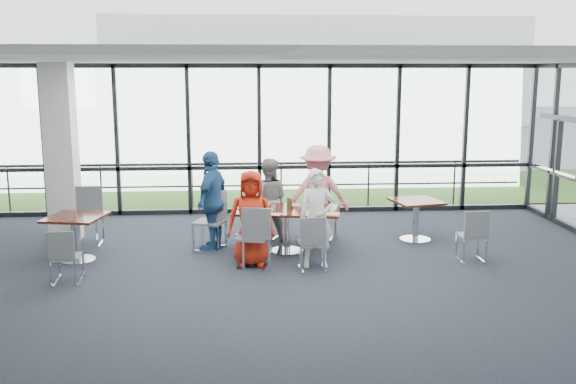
{
  "coord_description": "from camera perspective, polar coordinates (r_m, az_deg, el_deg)",
  "views": [
    {
      "loc": [
        -0.37,
        -8.67,
        3.06
      ],
      "look_at": [
        0.37,
        1.6,
        1.1
      ],
      "focal_mm": 40.0,
      "sensor_mm": 36.0,
      "label": 1
    }
  ],
  "objects": [
    {
      "name": "side_table_left",
      "position": [
        10.89,
        -18.33,
        -2.65
      ],
      "size": [
        1.0,
        1.0,
        0.75
      ],
      "rotation": [
        0.0,
        0.0,
        -0.2
      ],
      "color": "#39190D",
      "rests_on": "ground"
    },
    {
      "name": "plate_fl",
      "position": [
        11.24,
        -2.28,
        -1.04
      ],
      "size": [
        0.26,
        0.26,
        0.01
      ],
      "primitive_type": "cylinder",
      "color": "white",
      "rests_on": "main_table"
    },
    {
      "name": "tumbler_b",
      "position": [
        10.63,
        1.18,
        -1.38
      ],
      "size": [
        0.07,
        0.07,
        0.14
      ],
      "primitive_type": "cylinder",
      "color": "white",
      "rests_on": "main_table"
    },
    {
      "name": "curtain_wall_back",
      "position": [
        13.75,
        -2.56,
        4.68
      ],
      "size": [
        12.0,
        0.1,
        3.2
      ],
      "primitive_type": "cube",
      "color": "white",
      "rests_on": "ground"
    },
    {
      "name": "plate_nr",
      "position": [
        10.46,
        2.7,
        -1.94
      ],
      "size": [
        0.26,
        0.26,
        0.01
      ],
      "primitive_type": "cylinder",
      "color": "white",
      "rests_on": "main_table"
    },
    {
      "name": "diner_near_left",
      "position": [
        10.12,
        -3.31,
        -2.36
      ],
      "size": [
        0.77,
        0.52,
        1.53
      ],
      "primitive_type": "imported",
      "rotation": [
        0.0,
        0.0,
        -0.04
      ],
      "color": "red",
      "rests_on": "ground"
    },
    {
      "name": "chair_main_fr",
      "position": [
        11.78,
        2.88,
        -1.82
      ],
      "size": [
        0.58,
        0.58,
        0.98
      ],
      "primitive_type": null,
      "rotation": [
        0.0,
        0.0,
        2.91
      ],
      "color": "slate",
      "rests_on": "ground"
    },
    {
      "name": "green_bottle",
      "position": [
        10.83,
        0.04,
        -0.99
      ],
      "size": [
        0.05,
        0.05,
        0.2
      ],
      "primitive_type": "cylinder",
      "color": "#1C6521",
      "rests_on": "main_table"
    },
    {
      "name": "chair_spare_r",
      "position": [
        10.8,
        16.02,
        -3.77
      ],
      "size": [
        0.42,
        0.42,
        0.85
      ],
      "primitive_type": null,
      "rotation": [
        0.0,
        0.0,
        0.01
      ],
      "color": "slate",
      "rests_on": "ground"
    },
    {
      "name": "condiment_caddy",
      "position": [
        10.9,
        0.2,
        -1.34
      ],
      "size": [
        0.1,
        0.07,
        0.04
      ],
      "primitive_type": "cube",
      "color": "black",
      "rests_on": "main_table"
    },
    {
      "name": "menu_c",
      "position": [
        11.18,
        0.93,
        -1.13
      ],
      "size": [
        0.34,
        0.26,
        0.0
      ],
      "primitive_type": "cube",
      "rotation": [
        0.0,
        0.0,
        0.17
      ],
      "color": "silver",
      "rests_on": "main_table"
    },
    {
      "name": "ceiling",
      "position": [
        8.68,
        -1.71,
        11.7
      ],
      "size": [
        12.0,
        10.0,
        0.04
      ],
      "primitive_type": "cube",
      "color": "silver",
      "rests_on": "ground"
    },
    {
      "name": "structural_column",
      "position": [
        12.19,
        -19.48,
        3.29
      ],
      "size": [
        0.5,
        0.5,
        3.2
      ],
      "primitive_type": "cube",
      "color": "silver",
      "rests_on": "ground"
    },
    {
      "name": "wall_front",
      "position": [
        3.96,
        1.56,
        -10.83
      ],
      "size": [
        12.0,
        0.1,
        3.2
      ],
      "primitive_type": "cube",
      "color": "silver",
      "rests_on": "ground"
    },
    {
      "name": "plate_fr",
      "position": [
        11.16,
        2.27,
        -1.13
      ],
      "size": [
        0.27,
        0.27,
        0.01
      ],
      "primitive_type": "cylinder",
      "color": "white",
      "rests_on": "main_table"
    },
    {
      "name": "plate_end",
      "position": [
        10.91,
        -3.98,
        -1.42
      ],
      "size": [
        0.25,
        0.25,
        0.01
      ],
      "primitive_type": "cylinder",
      "color": "white",
      "rests_on": "main_table"
    },
    {
      "name": "diner_end",
      "position": [
        11.02,
        -6.72,
        -0.79
      ],
      "size": [
        0.9,
        1.15,
        1.73
      ],
      "primitive_type": "imported",
      "rotation": [
        0.0,
        0.0,
        -1.96
      ],
      "color": "#27558A",
      "rests_on": "ground"
    },
    {
      "name": "menu_b",
      "position": [
        10.5,
        3.74,
        -1.94
      ],
      "size": [
        0.36,
        0.28,
        0.0
      ],
      "primitive_type": "cube",
      "rotation": [
        0.0,
        0.0,
        -0.21
      ],
      "color": "silver",
      "rests_on": "main_table"
    },
    {
      "name": "floor",
      "position": [
        9.2,
        -1.6,
        -8.71
      ],
      "size": [
        12.0,
        10.0,
        0.02
      ],
      "primitive_type": "cube",
      "color": "#1F252D",
      "rests_on": "ground"
    },
    {
      "name": "diner_near_right",
      "position": [
        10.05,
        2.58,
        -2.34
      ],
      "size": [
        0.58,
        0.42,
        1.56
      ],
      "primitive_type": "imported",
      "rotation": [
        0.0,
        0.0,
        0.01
      ],
      "color": "white",
      "rests_on": "ground"
    },
    {
      "name": "ketchup_bottle",
      "position": [
        10.85,
        0.23,
        -1.03
      ],
      "size": [
        0.06,
        0.06,
        0.18
      ],
      "primitive_type": "cylinder",
      "color": "maroon",
      "rests_on": "main_table"
    },
    {
      "name": "main_table",
      "position": [
        10.87,
        -0.11,
        -2.24
      ],
      "size": [
        1.92,
        1.27,
        0.75
      ],
      "rotation": [
        0.0,
        0.0,
        -0.17
      ],
      "color": "#39190D",
      "rests_on": "ground"
    },
    {
      "name": "chair_main_fl",
      "position": [
        11.87,
        -1.93,
        -1.74
      ],
      "size": [
        0.62,
        0.62,
        0.98
      ],
      "primitive_type": null,
      "rotation": [
        0.0,
        0.0,
        2.75
      ],
      "color": "slate",
      "rests_on": "ground"
    },
    {
      "name": "guard_rail",
      "position": [
        14.5,
        -2.59,
        0.6
      ],
      "size": [
        12.0,
        0.06,
        0.06
      ],
      "primitive_type": "cylinder",
      "rotation": [
        0.0,
        1.57,
        0.0
      ],
      "color": "#2D2D33",
      "rests_on": "ground"
    },
    {
      "name": "diner_far_left",
      "position": [
        11.57,
        -1.77,
        -0.71
      ],
      "size": [
        0.79,
        0.55,
        1.51
      ],
      "primitive_type": "imported",
      "rotation": [
        0.0,
        0.0,
        3.0
      ],
      "color": "gray",
      "rests_on": "ground"
    },
    {
      "name": "hangar_main",
      "position": [
        40.9,
        2.05,
        10.69
      ],
      "size": [
        24.0,
        10.0,
        6.0
      ],
      "primitive_type": "cube",
      "color": "silver",
      "rests_on": "ground"
    },
    {
      "name": "tumbler_d",
      "position": [
        10.75,
        -3.51,
        -1.27
      ],
      "size": [
        0.07,
        0.07,
        0.14
      ],
      "primitive_type": "cylinder",
      "color": "white",
      "rests_on": "main_table"
    },
    {
      "name": "menu_a",
      "position": [
        10.45,
        -1.36,
        -1.97
      ],
      "size": [
        0.34,
        0.29,
        0.0
      ],
      "primitive_type": "cube",
      "rotation": [
        0.0,
        0.0,
        -0.37
      ],
      "color": "silver",
      "rests_on": "main_table"
    },
    {
      "name": "side_table_right",
      "position": [
        11.83,
        11.33,
        -1.32
      ],
      "size": [
        0.96,
        0.96,
        0.75
      ],
      "rotation": [
        0.0,
        0.0,
        0.22
      ],
      "color": "#39190D",
      "rests_on": "ground"
    },
    {
      "name": "diner_far_right",
      "position": [
        11.48,
        2.65,
        -0.19
      ],
      "size": [
        1.14,
        0.6,
        1.76
      ],
      "primitive_type": "imported",
      "rotation": [
        0.0,
        0.0,
        3.16
      ],
      "color": "pink",
      "rests_on": "ground"
    },
    {
      "name": "tumbler_c",
      "position": [
        11.01,
        0.05,
        -0.97
      ],
      "size": [
        0.07,
        0.07,
        0.14
      ],
      "primitive_type": "cylinder",
      "color": "white",
      "rests_on": "main_table"
    },
    {
      "name": "chair_main_nr",
      "position": [
        9.97,
        2.18,
        -4.56
      ],
      "size": [
        0.44,
        0.44,
        0.85
      ],
      "primitive_type": null,
      "rotation": [
        0.0,
        0.0,
        0.07
      ],
      "color": "slate",
      "rests_on": "ground"
    },
    {
      "name": "chair_spare_la",
      "position": [
        9.86,
        -19.11,
        -5.48
      ],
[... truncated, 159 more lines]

